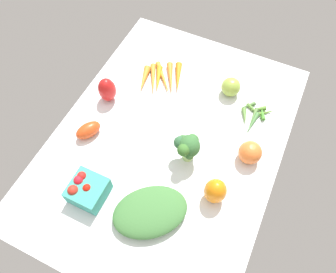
{
  "coord_description": "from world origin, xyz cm",
  "views": [
    {
      "loc": [
        -51.11,
        -24.01,
        99.76
      ],
      "look_at": [
        0.0,
        0.0,
        4.0
      ],
      "focal_mm": 34.52,
      "sensor_mm": 36.0,
      "label": 1
    }
  ],
  "objects_px": {
    "leafy_greens_clump": "(150,212)",
    "heirloom_tomato_green": "(231,87)",
    "heirloom_tomato_orange": "(250,152)",
    "berry_basket": "(87,190)",
    "bell_pepper_orange": "(215,191)",
    "carrot_bunch": "(162,79)",
    "okra_pile": "(254,115)",
    "roma_tomato": "(88,130)",
    "bell_pepper_red": "(107,90)",
    "broccoli_head": "(187,146)"
  },
  "relations": [
    {
      "from": "roma_tomato",
      "to": "leafy_greens_clump",
      "type": "relative_size",
      "value": 0.4
    },
    {
      "from": "carrot_bunch",
      "to": "bell_pepper_red",
      "type": "bearing_deg",
      "value": 138.08
    },
    {
      "from": "roma_tomato",
      "to": "leafy_greens_clump",
      "type": "bearing_deg",
      "value": -88.82
    },
    {
      "from": "bell_pepper_red",
      "to": "berry_basket",
      "type": "relative_size",
      "value": 0.96
    },
    {
      "from": "leafy_greens_clump",
      "to": "okra_pile",
      "type": "bearing_deg",
      "value": -19.94
    },
    {
      "from": "leafy_greens_clump",
      "to": "okra_pile",
      "type": "distance_m",
      "value": 0.52
    },
    {
      "from": "bell_pepper_red",
      "to": "leafy_greens_clump",
      "type": "xyz_separation_m",
      "value": [
        -0.33,
        -0.34,
        -0.02
      ]
    },
    {
      "from": "leafy_greens_clump",
      "to": "bell_pepper_orange",
      "type": "bearing_deg",
      "value": -48.76
    },
    {
      "from": "broccoli_head",
      "to": "roma_tomato",
      "type": "bearing_deg",
      "value": 100.21
    },
    {
      "from": "leafy_greens_clump",
      "to": "broccoli_head",
      "type": "height_order",
      "value": "broccoli_head"
    },
    {
      "from": "roma_tomato",
      "to": "heirloom_tomato_orange",
      "type": "distance_m",
      "value": 0.56
    },
    {
      "from": "broccoli_head",
      "to": "berry_basket",
      "type": "relative_size",
      "value": 1.07
    },
    {
      "from": "heirloom_tomato_orange",
      "to": "bell_pepper_orange",
      "type": "bearing_deg",
      "value": 162.67
    },
    {
      "from": "berry_basket",
      "to": "bell_pepper_orange",
      "type": "distance_m",
      "value": 0.39
    },
    {
      "from": "carrot_bunch",
      "to": "berry_basket",
      "type": "xyz_separation_m",
      "value": [
        -0.52,
        0.01,
        0.02
      ]
    },
    {
      "from": "berry_basket",
      "to": "heirloom_tomato_orange",
      "type": "bearing_deg",
      "value": -50.98
    },
    {
      "from": "berry_basket",
      "to": "bell_pepper_orange",
      "type": "relative_size",
      "value": 1.08
    },
    {
      "from": "okra_pile",
      "to": "carrot_bunch",
      "type": "relative_size",
      "value": 0.76
    },
    {
      "from": "carrot_bunch",
      "to": "heirloom_tomato_orange",
      "type": "relative_size",
      "value": 2.55
    },
    {
      "from": "roma_tomato",
      "to": "heirloom_tomato_orange",
      "type": "xyz_separation_m",
      "value": [
        0.15,
        -0.54,
        0.01
      ]
    },
    {
      "from": "heirloom_tomato_green",
      "to": "berry_basket",
      "type": "bearing_deg",
      "value": 155.12
    },
    {
      "from": "leafy_greens_clump",
      "to": "bell_pepper_red",
      "type": "bearing_deg",
      "value": 45.8
    },
    {
      "from": "heirloom_tomato_green",
      "to": "berry_basket",
      "type": "distance_m",
      "value": 0.63
    },
    {
      "from": "heirloom_tomato_green",
      "to": "heirloom_tomato_orange",
      "type": "distance_m",
      "value": 0.28
    },
    {
      "from": "okra_pile",
      "to": "heirloom_tomato_orange",
      "type": "xyz_separation_m",
      "value": [
        -0.17,
        -0.03,
        0.03
      ]
    },
    {
      "from": "heirloom_tomato_orange",
      "to": "okra_pile",
      "type": "bearing_deg",
      "value": 11.02
    },
    {
      "from": "okra_pile",
      "to": "berry_basket",
      "type": "relative_size",
      "value": 1.4
    },
    {
      "from": "bell_pepper_orange",
      "to": "berry_basket",
      "type": "bearing_deg",
      "value": 113.8
    },
    {
      "from": "bell_pepper_orange",
      "to": "carrot_bunch",
      "type": "bearing_deg",
      "value": 44.63
    },
    {
      "from": "roma_tomato",
      "to": "heirloom_tomato_green",
      "type": "distance_m",
      "value": 0.54
    },
    {
      "from": "berry_basket",
      "to": "carrot_bunch",
      "type": "bearing_deg",
      "value": -0.88
    },
    {
      "from": "bell_pepper_red",
      "to": "berry_basket",
      "type": "distance_m",
      "value": 0.38
    },
    {
      "from": "heirloom_tomato_orange",
      "to": "berry_basket",
      "type": "xyz_separation_m",
      "value": [
        -0.34,
        0.42,
        -0.0
      ]
    },
    {
      "from": "broccoli_head",
      "to": "bell_pepper_orange",
      "type": "height_order",
      "value": "broccoli_head"
    },
    {
      "from": "leafy_greens_clump",
      "to": "heirloom_tomato_orange",
      "type": "xyz_separation_m",
      "value": [
        0.31,
        -0.21,
        0.01
      ]
    },
    {
      "from": "broccoli_head",
      "to": "bell_pepper_red",
      "type": "bearing_deg",
      "value": 74.09
    },
    {
      "from": "roma_tomato",
      "to": "berry_basket",
      "type": "height_order",
      "value": "berry_basket"
    },
    {
      "from": "bell_pepper_red",
      "to": "okra_pile",
      "type": "height_order",
      "value": "bell_pepper_red"
    },
    {
      "from": "broccoli_head",
      "to": "heirloom_tomato_green",
      "type": "height_order",
      "value": "broccoli_head"
    },
    {
      "from": "carrot_bunch",
      "to": "okra_pile",
      "type": "bearing_deg",
      "value": -90.93
    },
    {
      "from": "roma_tomato",
      "to": "broccoli_head",
      "type": "distance_m",
      "value": 0.35
    },
    {
      "from": "leafy_greens_clump",
      "to": "heirloom_tomato_green",
      "type": "xyz_separation_m",
      "value": [
        0.55,
        -0.06,
        0.01
      ]
    },
    {
      "from": "bell_pepper_red",
      "to": "heirloom_tomato_orange",
      "type": "relative_size",
      "value": 1.32
    },
    {
      "from": "leafy_greens_clump",
      "to": "heirloom_tomato_green",
      "type": "relative_size",
      "value": 3.2
    },
    {
      "from": "roma_tomato",
      "to": "leafy_greens_clump",
      "type": "height_order",
      "value": "leafy_greens_clump"
    },
    {
      "from": "leafy_greens_clump",
      "to": "heirloom_tomato_orange",
      "type": "bearing_deg",
      "value": -33.83
    },
    {
      "from": "heirloom_tomato_green",
      "to": "heirloom_tomato_orange",
      "type": "xyz_separation_m",
      "value": [
        -0.24,
        -0.15,
        0.0
      ]
    },
    {
      "from": "broccoli_head",
      "to": "heirloom_tomato_green",
      "type": "distance_m",
      "value": 0.33
    },
    {
      "from": "leafy_greens_clump",
      "to": "bell_pepper_orange",
      "type": "distance_m",
      "value": 0.21
    },
    {
      "from": "heirloom_tomato_green",
      "to": "heirloom_tomato_orange",
      "type": "bearing_deg",
      "value": -147.55
    }
  ]
}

